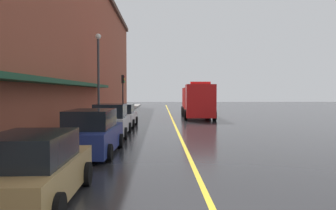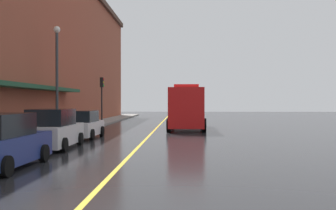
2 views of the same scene
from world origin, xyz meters
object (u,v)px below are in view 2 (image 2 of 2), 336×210
object	(u,v)px
parked_car_2	(53,130)
street_lamp_left	(57,68)
parked_car_3	(81,125)
fire_truck	(187,108)
traffic_light_near	(102,91)

from	to	relation	value
parked_car_2	street_lamp_left	distance (m)	7.85
parked_car_3	fire_truck	bearing A→B (deg)	-37.72
fire_truck	street_lamp_left	distance (m)	11.14
parked_car_3	fire_truck	world-z (taller)	fire_truck
parked_car_2	parked_car_3	distance (m)	5.25
street_lamp_left	fire_truck	bearing A→B (deg)	38.20
parked_car_2	fire_truck	distance (m)	14.91
parked_car_2	street_lamp_left	world-z (taller)	street_lamp_left
parked_car_2	parked_car_3	bearing A→B (deg)	-0.43
parked_car_2	parked_car_3	xyz separation A→B (m)	(-0.01, 5.25, -0.08)
street_lamp_left	traffic_light_near	world-z (taller)	street_lamp_left
fire_truck	street_lamp_left	bearing A→B (deg)	-50.33
fire_truck	street_lamp_left	size ratio (longest dim) A/B	1.32
parked_car_3	traffic_light_near	distance (m)	12.68
parked_car_2	street_lamp_left	xyz separation A→B (m)	(-1.98, 6.72, 3.53)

